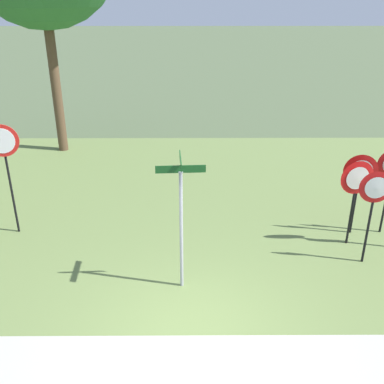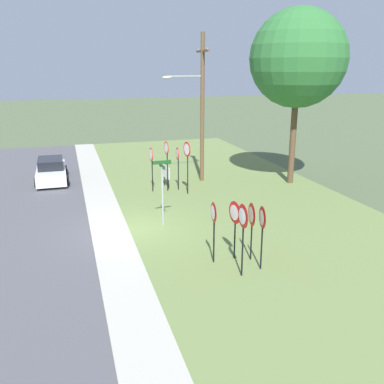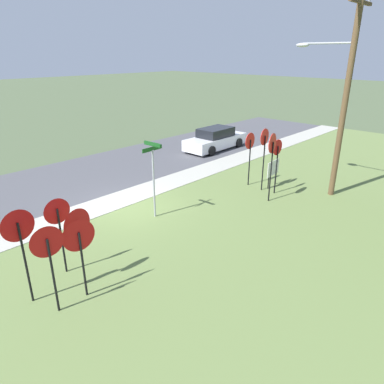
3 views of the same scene
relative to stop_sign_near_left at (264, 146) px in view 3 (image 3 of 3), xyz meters
The scene contains 17 objects.
ground_plane 6.48m from the stop_sign_near_left, 28.93° to the right, with size 160.00×160.00×0.00m, color #4C5B3D.
road_asphalt 9.67m from the stop_sign_near_left, 55.36° to the right, with size 44.00×6.40×0.01m, color #4C4C51.
sidewalk_strip 6.87m from the stop_sign_near_left, 35.07° to the right, with size 44.00×1.60×0.06m, color #ADAA9E.
grass_median 6.50m from the stop_sign_near_left, 29.50° to the left, with size 44.00×12.00×0.04m, color olive.
stop_sign_near_left is the anchor object (origin of this frame).
stop_sign_near_right 0.88m from the stop_sign_near_left, 99.59° to the right, with size 0.75×0.10×2.49m.
stop_sign_far_left 1.28m from the stop_sign_near_left, 45.92° to the left, with size 0.79×0.16×2.89m.
stop_sign_far_center 0.71m from the stop_sign_near_left, 93.91° to the left, with size 0.68×0.10×2.44m.
yield_sign_near_left 9.60m from the stop_sign_near_left, ahead, with size 0.84×0.13×2.15m.
yield_sign_near_right 9.40m from the stop_sign_near_left, ahead, with size 0.73×0.11×2.26m.
yield_sign_far_left 9.30m from the stop_sign_near_left, ahead, with size 0.82×0.15×2.18m.
yield_sign_far_right 10.38m from the stop_sign_near_left, ahead, with size 0.77×0.14×2.28m.
yield_sign_center 10.62m from the stop_sign_near_left, ahead, with size 0.80×0.10×2.52m.
street_name_post 5.40m from the stop_sign_near_left, 15.25° to the right, with size 0.96×0.82×2.91m.
utility_pole 3.91m from the stop_sign_near_left, 124.26° to the left, with size 2.10×2.52×8.63m.
notice_board 1.43m from the stop_sign_near_left, behind, with size 1.10×0.13×1.25m.
parked_hatchback_near 7.77m from the stop_sign_near_left, 124.52° to the right, with size 4.60×1.94×1.39m.
Camera 3 is at (7.84, 10.98, 5.92)m, focal length 33.04 mm.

